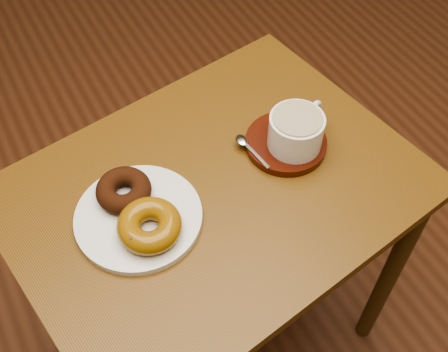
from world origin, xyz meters
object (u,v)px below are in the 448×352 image
coffee_cup (296,130)px  donut_plate (139,217)px  cafe_table (215,220)px  saucer (286,143)px

coffee_cup → donut_plate: bearing=158.1°
cafe_table → coffee_cup: bearing=-6.5°
donut_plate → coffee_cup: 0.32m
cafe_table → donut_plate: (-0.15, 0.00, 0.11)m
cafe_table → saucer: bearing=-1.7°
saucer → coffee_cup: size_ratio=1.19×
saucer → cafe_table: bearing=-172.7°
cafe_table → donut_plate: size_ratio=3.65×
cafe_table → saucer: (0.17, 0.02, 0.12)m
cafe_table → coffee_cup: size_ratio=6.18×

